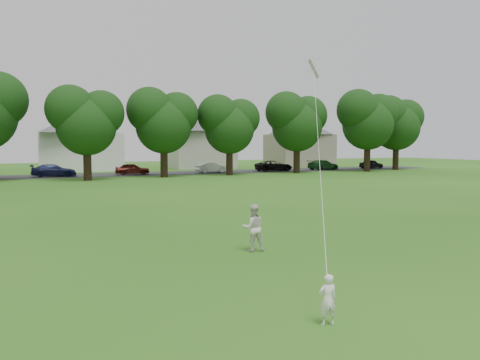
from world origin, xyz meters
name	(u,v)px	position (x,y,z in m)	size (l,w,h in m)	color
ground	(275,277)	(0.00, 0.00, 0.00)	(160.00, 160.00, 0.00)	#265714
street	(90,175)	(0.00, 42.00, 0.01)	(90.00, 7.00, 0.01)	#2D2D30
toddler	(328,300)	(-0.60, -3.13, 0.48)	(0.35, 0.23, 0.95)	white
older_boy	(253,228)	(0.72, 2.81, 0.73)	(0.71, 0.55, 1.46)	silver
kite	(318,131)	(3.02, 2.79, 3.75)	(4.01, 6.43, 15.17)	silver
tree_row	(132,111)	(3.42, 35.92, 6.52)	(81.44, 9.01, 11.67)	black
parked_cars	(147,169)	(6.00, 41.00, 0.63)	(70.71, 2.45, 1.29)	black
house_row	(84,133)	(0.54, 52.00, 4.71)	(76.51, 14.00, 10.22)	beige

